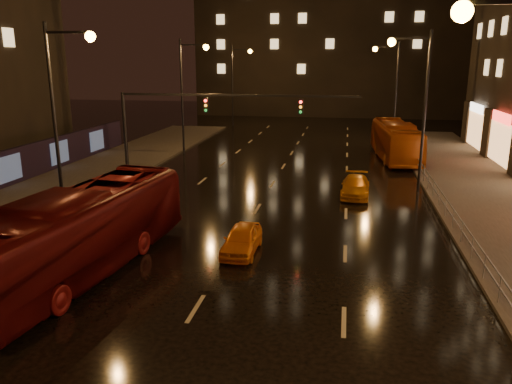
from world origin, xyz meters
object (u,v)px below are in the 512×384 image
taxi_far (355,186)px  bus_red (81,232)px  taxi_near (242,239)px  bus_curb (396,141)px

taxi_far → bus_red: bearing=-125.4°
taxi_near → taxi_far: size_ratio=0.85×
bus_red → bus_curb: 30.20m
bus_curb → taxi_near: bus_curb is taller
bus_curb → taxi_far: 13.33m
bus_curb → taxi_near: (-8.50, -23.44, -0.98)m
bus_red → taxi_near: size_ratio=3.44×
bus_curb → taxi_far: bus_curb is taller
bus_red → taxi_far: 17.54m
bus_curb → bus_red: bearing=-122.9°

